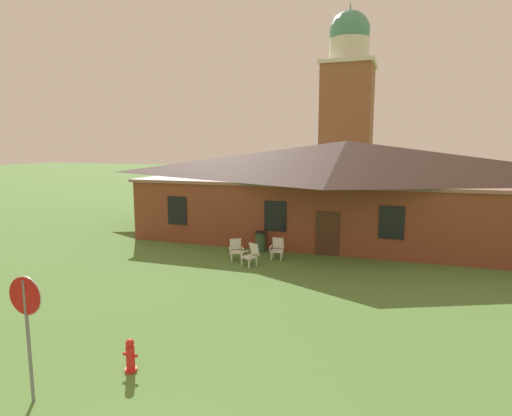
% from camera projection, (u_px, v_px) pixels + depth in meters
% --- Properties ---
extents(brick_building, '(22.66, 10.40, 5.46)m').
position_uv_depth(brick_building, '(345.00, 188.00, 24.33)').
color(brick_building, brown).
rests_on(brick_building, ground).
extents(dome_tower, '(5.18, 5.18, 18.93)m').
position_uv_depth(dome_tower, '(347.00, 110.00, 41.72)').
color(dome_tower, '#93563D').
rests_on(dome_tower, ground).
extents(stop_sign, '(0.81, 0.07, 2.65)m').
position_uv_depth(stop_sign, '(26.00, 313.00, 8.34)').
color(stop_sign, slate).
rests_on(stop_sign, ground).
extents(lawn_chair_by_porch, '(0.82, 0.85, 0.96)m').
position_uv_depth(lawn_chair_by_porch, '(236.00, 249.00, 19.25)').
color(lawn_chair_by_porch, silver).
rests_on(lawn_chair_by_porch, ground).
extents(lawn_chair_near_door, '(0.82, 0.85, 0.96)m').
position_uv_depth(lawn_chair_near_door, '(251.00, 254.00, 18.37)').
color(lawn_chair_near_door, silver).
rests_on(lawn_chair_near_door, ground).
extents(lawn_chair_left_end, '(0.69, 0.72, 0.96)m').
position_uv_depth(lawn_chair_left_end, '(277.00, 248.00, 19.46)').
color(lawn_chair_left_end, white).
rests_on(lawn_chair_left_end, ground).
extents(fire_hydrant, '(0.36, 0.28, 0.79)m').
position_uv_depth(fire_hydrant, '(130.00, 356.00, 9.70)').
color(fire_hydrant, red).
rests_on(fire_hydrant, ground).
extents(trash_bin, '(0.56, 0.56, 0.98)m').
position_uv_depth(trash_bin, '(260.00, 241.00, 20.81)').
color(trash_bin, '#335638').
rests_on(trash_bin, ground).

